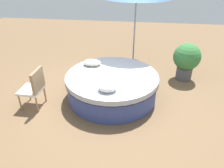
{
  "coord_description": "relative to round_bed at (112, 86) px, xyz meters",
  "views": [
    {
      "loc": [
        -0.62,
        4.61,
        3.09
      ],
      "look_at": [
        0.0,
        0.0,
        0.39
      ],
      "focal_mm": 34.05,
      "sensor_mm": 36.0,
      "label": 1
    }
  ],
  "objects": [
    {
      "name": "throw_pillow_0",
      "position": [
        0.61,
        -0.49,
        0.39
      ],
      "size": [
        0.48,
        0.35,
        0.15
      ],
      "primitive_type": "ellipsoid",
      "color": "beige",
      "rests_on": "round_bed"
    },
    {
      "name": "planter",
      "position": [
        -2.0,
        -1.27,
        0.31
      ],
      "size": [
        0.77,
        0.77,
        1.1
      ],
      "color": "#4C4C51",
      "rests_on": "ground_plane"
    },
    {
      "name": "ground_plane",
      "position": [
        0.0,
        0.0,
        -0.33
      ],
      "size": [
        16.0,
        16.0,
        0.0
      ],
      "primitive_type": "plane",
      "color": "brown"
    },
    {
      "name": "throw_pillow_1",
      "position": [
        0.0,
        0.74,
        0.4
      ],
      "size": [
        0.41,
        0.34,
        0.17
      ],
      "primitive_type": "ellipsoid",
      "color": "white",
      "rests_on": "round_bed"
    },
    {
      "name": "round_bed",
      "position": [
        0.0,
        0.0,
        0.0
      ],
      "size": [
        2.32,
        2.32,
        0.64
      ],
      "color": "#38478C",
      "rests_on": "ground_plane"
    },
    {
      "name": "patio_chair",
      "position": [
        1.74,
        0.64,
        0.23
      ],
      "size": [
        0.51,
        0.53,
        0.98
      ],
      "rotation": [
        0.0,
        0.0,
        -1.59
      ],
      "color": "#997A56",
      "rests_on": "ground_plane"
    }
  ]
}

